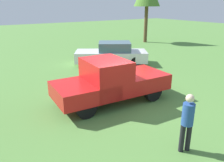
% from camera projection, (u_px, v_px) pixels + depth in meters
% --- Properties ---
extents(ground_plane, '(80.00, 80.00, 0.00)m').
position_uv_depth(ground_plane, '(119.00, 100.00, 9.61)').
color(ground_plane, '#54843D').
extents(pickup_truck, '(4.86, 2.17, 1.83)m').
position_uv_depth(pickup_truck, '(109.00, 80.00, 9.16)').
color(pickup_truck, black).
rests_on(pickup_truck, ground_plane).
extents(sedan_far, '(4.95, 4.01, 1.48)m').
position_uv_depth(sedan_far, '(112.00, 54.00, 15.17)').
color(sedan_far, black).
rests_on(sedan_far, ground_plane).
extents(person_bystander, '(0.40, 0.40, 1.70)m').
position_uv_depth(person_bystander, '(187.00, 120.00, 6.03)').
color(person_bystander, black).
rests_on(person_bystander, ground_plane).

